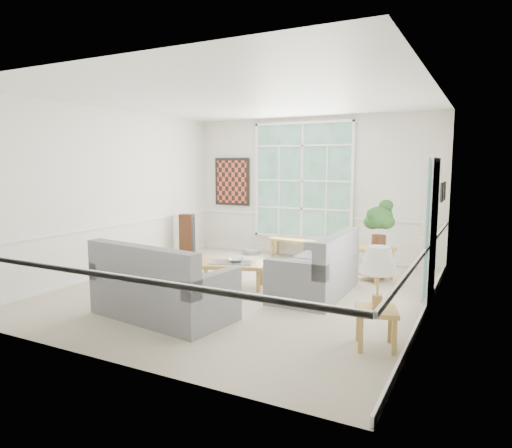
{
  "coord_description": "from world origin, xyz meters",
  "views": [
    {
      "loc": [
        3.43,
        -6.26,
        2.0
      ],
      "look_at": [
        0.1,
        0.2,
        1.05
      ],
      "focal_mm": 32.0,
      "sensor_mm": 36.0,
      "label": 1
    }
  ],
  "objects_px": {
    "loveseat_front": "(164,279)",
    "coffee_table": "(231,275)",
    "loveseat_right": "(315,263)",
    "side_table": "(376,328)",
    "end_table": "(373,263)"
  },
  "relations": [
    {
      "from": "loveseat_front",
      "to": "coffee_table",
      "type": "height_order",
      "value": "loveseat_front"
    },
    {
      "from": "side_table",
      "to": "loveseat_right",
      "type": "bearing_deg",
      "value": 128.28
    },
    {
      "from": "loveseat_right",
      "to": "side_table",
      "type": "relative_size",
      "value": 4.0
    },
    {
      "from": "loveseat_front",
      "to": "side_table",
      "type": "relative_size",
      "value": 4.15
    },
    {
      "from": "loveseat_right",
      "to": "end_table",
      "type": "distance_m",
      "value": 1.46
    },
    {
      "from": "loveseat_front",
      "to": "end_table",
      "type": "xyz_separation_m",
      "value": [
        2.01,
        3.22,
        -0.21
      ]
    },
    {
      "from": "loveseat_right",
      "to": "end_table",
      "type": "relative_size",
      "value": 3.11
    },
    {
      "from": "loveseat_right",
      "to": "loveseat_front",
      "type": "relative_size",
      "value": 0.96
    },
    {
      "from": "coffee_table",
      "to": "end_table",
      "type": "xyz_separation_m",
      "value": [
        1.94,
        1.58,
        0.08
      ]
    },
    {
      "from": "coffee_table",
      "to": "side_table",
      "type": "xyz_separation_m",
      "value": [
        2.67,
        -1.41,
        0.02
      ]
    },
    {
      "from": "loveseat_right",
      "to": "end_table",
      "type": "xyz_separation_m",
      "value": [
        0.6,
        1.32,
        -0.2
      ]
    },
    {
      "from": "end_table",
      "to": "loveseat_front",
      "type": "bearing_deg",
      "value": -121.92
    },
    {
      "from": "loveseat_front",
      "to": "coffee_table",
      "type": "bearing_deg",
      "value": 95.23
    },
    {
      "from": "coffee_table",
      "to": "side_table",
      "type": "distance_m",
      "value": 3.02
    },
    {
      "from": "loveseat_right",
      "to": "side_table",
      "type": "bearing_deg",
      "value": -52.58
    }
  ]
}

